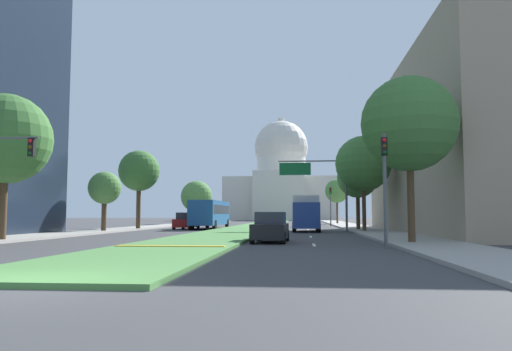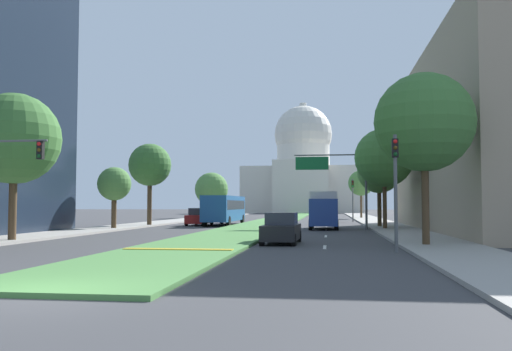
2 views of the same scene
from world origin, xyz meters
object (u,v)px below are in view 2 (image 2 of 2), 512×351
street_tree_right_distant (361,183)px  sedan_distant (329,215)px  street_tree_right_near (424,123)px  street_tree_right_far (379,172)px  traffic_light_near_right (395,177)px  capitol_building (303,173)px  street_tree_left_far (150,165)px  city_bus (224,208)px  traffic_light_far_right (353,194)px  sedan_midblock (199,217)px  box_truck_delivery (324,209)px  street_tree_left_mid (114,184)px  overhead_guide_sign (338,174)px  street_tree_left_near (14,139)px  sedan_lead_stopped (281,229)px  street_tree_right_mid (384,158)px  street_tree_left_distant (211,189)px

street_tree_right_distant → sedan_distant: size_ratio=1.71×
street_tree_right_near → street_tree_right_far: bearing=90.5°
traffic_light_near_right → street_tree_right_far: 25.53m
capitol_building → street_tree_left_far: (-10.59, -90.35, -4.36)m
traffic_light_near_right → city_bus: 32.59m
street_tree_right_far → city_bus: (-15.09, 4.22, -3.29)m
traffic_light_near_right → traffic_light_far_right: 42.37m
street_tree_right_far → traffic_light_near_right: bearing=-93.6°
sedan_midblock → street_tree_right_distant: bearing=58.0°
street_tree_left_far → street_tree_right_far: (21.67, -0.28, -0.82)m
sedan_distant → box_truck_delivery: bearing=-91.7°
box_truck_delivery → sedan_distant: bearing=88.3°
traffic_light_far_right → street_tree_left_mid: street_tree_left_mid is taller
capitol_building → box_truck_delivery: (6.11, -93.88, -8.56)m
overhead_guide_sign → street_tree_left_near: size_ratio=0.78×
overhead_guide_sign → street_tree_left_far: street_tree_left_far is taller
overhead_guide_sign → street_tree_right_distant: 35.19m
capitol_building → traffic_light_far_right: 74.60m
traffic_light_near_right → sedan_lead_stopped: 7.63m
street_tree_right_distant → traffic_light_far_right: bearing=-97.4°
street_tree_right_mid → street_tree_left_distant: size_ratio=1.20×
overhead_guide_sign → capitol_building: bearing=94.5°
street_tree_left_near → city_bus: street_tree_left_near is taller
street_tree_right_near → street_tree_right_mid: (-0.14, 17.99, -0.22)m
street_tree_right_distant → box_truck_delivery: size_ratio=1.11×
street_tree_right_far → traffic_light_far_right: bearing=95.5°
overhead_guide_sign → street_tree_left_near: bearing=-135.7°
street_tree_right_near → street_tree_right_far: 22.27m
box_truck_delivery → city_bus: (-10.11, 7.47, 0.09)m
street_tree_left_far → sedan_distant: (17.20, 13.56, -5.03)m
street_tree_right_distant → city_bus: bearing=-119.6°
traffic_light_near_right → traffic_light_far_right: (0.00, 42.37, 0.00)m
street_tree_left_distant → street_tree_left_mid: bearing=-89.8°
traffic_light_near_right → street_tree_left_near: 20.93m
street_tree_left_mid → sedan_lead_stopped: size_ratio=1.24×
street_tree_left_near → box_truck_delivery: 25.49m
capitol_building → street_tree_left_far: bearing=-96.7°
street_tree_left_mid → box_truck_delivery: bearing=11.3°
street_tree_left_near → street_tree_right_mid: (22.11, 17.47, 0.17)m
traffic_light_far_right → city_bus: (-13.47, -12.74, -1.54)m
traffic_light_far_right → sedan_lead_stopped: traffic_light_far_right is taller
street_tree_left_mid → street_tree_left_far: 7.34m
street_tree_left_far → sedan_midblock: street_tree_left_far is taller
street_tree_left_near → sedan_lead_stopped: street_tree_left_near is taller
traffic_light_far_right → street_tree_right_mid: (1.67, -21.20, 2.65)m
traffic_light_far_right → sedan_distant: bearing=-132.4°
street_tree_left_near → capitol_building: bearing=84.4°
street_tree_right_near → street_tree_right_far: size_ratio=1.23×
sedan_midblock → street_tree_right_mid: bearing=-22.4°
traffic_light_far_right → box_truck_delivery: bearing=-99.4°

